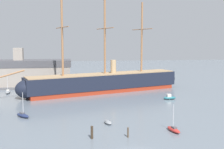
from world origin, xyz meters
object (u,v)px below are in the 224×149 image
at_px(sailboat_far_left, 8,92).
at_px(motorboat_alongside_stern, 170,97).
at_px(tall_ship, 105,82).
at_px(dinghy_near_centre, 108,122).
at_px(mooring_piling_left_pair, 128,132).
at_px(sailboat_mid_left, 23,115).
at_px(sailboat_foreground_right, 174,129).
at_px(dockside_warehouse_left, 14,74).
at_px(mooring_piling_nearest, 92,132).

bearing_deg(sailboat_far_left, motorboat_alongside_stern, -19.98).
height_order(tall_ship, dinghy_near_centre, tall_ship).
xyz_separation_m(tall_ship, mooring_piling_left_pair, (-2.05, -44.18, -2.36)).
bearing_deg(tall_ship, sailboat_mid_left, -128.26).
distance_m(sailboat_foreground_right, dockside_warehouse_left, 68.89).
height_order(dinghy_near_centre, dockside_warehouse_left, dockside_warehouse_left).
relative_size(tall_ship, dinghy_near_centre, 19.84).
bearing_deg(dinghy_near_centre, tall_ship, 83.16).
xyz_separation_m(sailboat_foreground_right, dinghy_near_centre, (-11.15, 6.86, -0.09)).
distance_m(motorboat_alongside_stern, mooring_piling_nearest, 38.29).
relative_size(dinghy_near_centre, sailboat_far_left, 0.51).
xyz_separation_m(mooring_piling_left_pair, dockside_warehouse_left, (-29.02, 58.99, 4.02)).
bearing_deg(sailboat_far_left, tall_ship, -4.75).
xyz_separation_m(sailboat_far_left, mooring_piling_nearest, (22.75, -46.43, 0.60)).
relative_size(sailboat_mid_left, sailboat_far_left, 0.94).
bearing_deg(mooring_piling_nearest, tall_ship, 79.37).
height_order(sailboat_foreground_right, mooring_piling_nearest, sailboat_foreground_right).
distance_m(sailboat_far_left, mooring_piling_nearest, 51.70).
xyz_separation_m(tall_ship, sailboat_far_left, (-30.98, 2.57, -2.74)).
xyz_separation_m(sailboat_foreground_right, sailboat_far_left, (-37.85, 45.10, 0.07)).
relative_size(motorboat_alongside_stern, sailboat_far_left, 0.63).
xyz_separation_m(sailboat_mid_left, dockside_warehouse_left, (-9.14, 42.61, 4.43)).
height_order(tall_ship, sailboat_mid_left, tall_ship).
bearing_deg(sailboat_mid_left, sailboat_far_left, 106.60).
bearing_deg(dockside_warehouse_left, sailboat_far_left, -89.61).
height_order(sailboat_far_left, dockside_warehouse_left, dockside_warehouse_left).
xyz_separation_m(sailboat_mid_left, mooring_piling_nearest, (13.69, -16.05, 0.63)).
relative_size(sailboat_far_left, mooring_piling_nearest, 2.67).
distance_m(dinghy_near_centre, motorboat_alongside_stern, 29.58).
height_order(mooring_piling_nearest, dockside_warehouse_left, dockside_warehouse_left).
bearing_deg(motorboat_alongside_stern, mooring_piling_left_pair, -122.37).
bearing_deg(sailboat_far_left, sailboat_foreground_right, -49.99).
height_order(sailboat_mid_left, dockside_warehouse_left, dockside_warehouse_left).
relative_size(motorboat_alongside_stern, dockside_warehouse_left, 0.08).
xyz_separation_m(tall_ship, dockside_warehouse_left, (-31.06, 14.81, 1.67)).
xyz_separation_m(sailboat_foreground_right, dockside_warehouse_left, (-37.94, 57.33, 4.47)).
bearing_deg(dockside_warehouse_left, sailboat_foreground_right, -56.51).
distance_m(tall_ship, dinghy_near_centre, 36.04).
relative_size(sailboat_mid_left, motorboat_alongside_stern, 1.50).
distance_m(sailboat_foreground_right, motorboat_alongside_stern, 29.45).
height_order(sailboat_mid_left, sailboat_far_left, sailboat_far_left).
xyz_separation_m(sailboat_foreground_right, sailboat_mid_left, (-28.80, 14.72, 0.04)).
relative_size(motorboat_alongside_stern, mooring_piling_left_pair, 2.11).
height_order(tall_ship, motorboat_alongside_stern, tall_ship).
relative_size(sailboat_foreground_right, dinghy_near_centre, 1.68).
bearing_deg(tall_ship, sailboat_far_left, 175.25).
xyz_separation_m(sailboat_far_left, mooring_piling_left_pair, (28.93, -46.76, 0.38)).
relative_size(sailboat_foreground_right, dockside_warehouse_left, 0.12).
bearing_deg(mooring_piling_nearest, sailboat_mid_left, 130.46).
bearing_deg(dinghy_near_centre, dockside_warehouse_left, 117.95).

